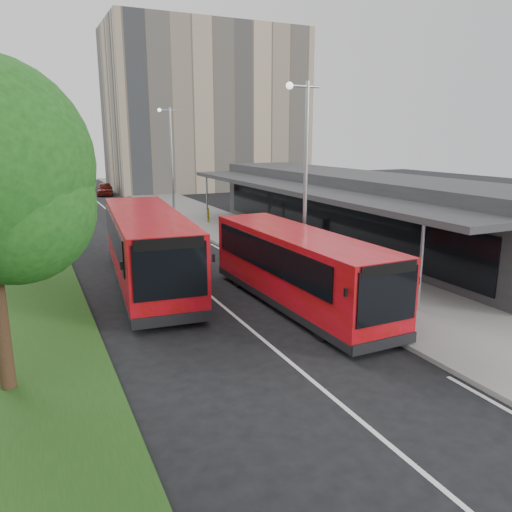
{
  "coord_description": "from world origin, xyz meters",
  "views": [
    {
      "loc": [
        -6.18,
        -15.63,
        6.06
      ],
      "look_at": [
        1.8,
        1.6,
        1.5
      ],
      "focal_mm": 35.0,
      "sensor_mm": 36.0,
      "label": 1
    }
  ],
  "objects_px": {
    "lamp_post_far": "(171,155)",
    "bus_second": "(148,249)",
    "lamp_post_near": "(304,171)",
    "car_near": "(105,189)",
    "bus_main": "(298,269)",
    "tree_mid": "(0,160)",
    "bollard": "(208,215)",
    "car_far": "(76,186)",
    "tree_far": "(7,158)",
    "litter_bin": "(257,231)"
  },
  "relations": [
    {
      "from": "lamp_post_far",
      "to": "bus_second",
      "type": "relative_size",
      "value": 0.72
    },
    {
      "from": "lamp_post_near",
      "to": "car_near",
      "type": "height_order",
      "value": "lamp_post_near"
    },
    {
      "from": "bus_main",
      "to": "car_near",
      "type": "height_order",
      "value": "bus_main"
    },
    {
      "from": "lamp_post_far",
      "to": "bus_main",
      "type": "height_order",
      "value": "lamp_post_far"
    },
    {
      "from": "tree_mid",
      "to": "lamp_post_near",
      "type": "height_order",
      "value": "lamp_post_near"
    },
    {
      "from": "bus_main",
      "to": "bollard",
      "type": "distance_m",
      "value": 18.22
    },
    {
      "from": "car_near",
      "to": "bollard",
      "type": "bearing_deg",
      "value": -70.14
    },
    {
      "from": "bus_second",
      "to": "car_far",
      "type": "height_order",
      "value": "bus_second"
    },
    {
      "from": "bus_second",
      "to": "tree_far",
      "type": "bearing_deg",
      "value": 112.68
    },
    {
      "from": "lamp_post_near",
      "to": "litter_bin",
      "type": "relative_size",
      "value": 8.84
    },
    {
      "from": "tree_far",
      "to": "bus_main",
      "type": "relative_size",
      "value": 0.75
    },
    {
      "from": "lamp_post_near",
      "to": "car_far",
      "type": "xyz_separation_m",
      "value": [
        -4.97,
        42.68,
        -4.18
      ]
    },
    {
      "from": "litter_bin",
      "to": "car_near",
      "type": "height_order",
      "value": "car_near"
    },
    {
      "from": "car_far",
      "to": "lamp_post_far",
      "type": "bearing_deg",
      "value": -88.97
    },
    {
      "from": "lamp_post_far",
      "to": "bus_second",
      "type": "xyz_separation_m",
      "value": [
        -5.94,
        -17.65,
        -3.14
      ]
    },
    {
      "from": "litter_bin",
      "to": "lamp_post_far",
      "type": "bearing_deg",
      "value": 99.58
    },
    {
      "from": "lamp_post_near",
      "to": "tree_mid",
      "type": "bearing_deg",
      "value": 147.64
    },
    {
      "from": "bus_main",
      "to": "litter_bin",
      "type": "bearing_deg",
      "value": 71.1
    },
    {
      "from": "lamp_post_near",
      "to": "car_near",
      "type": "distance_m",
      "value": 37.24
    },
    {
      "from": "tree_mid",
      "to": "car_near",
      "type": "height_order",
      "value": "tree_mid"
    },
    {
      "from": "lamp_post_far",
      "to": "bus_main",
      "type": "distance_m",
      "value": 22.77
    },
    {
      "from": "tree_far",
      "to": "car_far",
      "type": "relative_size",
      "value": 2.21
    },
    {
      "from": "tree_mid",
      "to": "bus_main",
      "type": "bearing_deg",
      "value": -44.98
    },
    {
      "from": "tree_mid",
      "to": "bollard",
      "type": "height_order",
      "value": "tree_mid"
    },
    {
      "from": "lamp_post_far",
      "to": "litter_bin",
      "type": "bearing_deg",
      "value": -80.42
    },
    {
      "from": "litter_bin",
      "to": "bollard",
      "type": "xyz_separation_m",
      "value": [
        -0.6,
        6.87,
        0.04
      ]
    },
    {
      "from": "tree_far",
      "to": "lamp_post_near",
      "type": "bearing_deg",
      "value": -59.71
    },
    {
      "from": "bollard",
      "to": "car_far",
      "type": "bearing_deg",
      "value": 103.02
    },
    {
      "from": "tree_mid",
      "to": "car_far",
      "type": "relative_size",
      "value": 2.4
    },
    {
      "from": "bus_main",
      "to": "car_near",
      "type": "bearing_deg",
      "value": 90.16
    },
    {
      "from": "bus_second",
      "to": "litter_bin",
      "type": "distance_m",
      "value": 10.1
    },
    {
      "from": "bus_main",
      "to": "car_far",
      "type": "bearing_deg",
      "value": 92.96
    },
    {
      "from": "bus_main",
      "to": "bus_second",
      "type": "relative_size",
      "value": 0.88
    },
    {
      "from": "bollard",
      "to": "car_far",
      "type": "distance_m",
      "value": 27.9
    },
    {
      "from": "bus_main",
      "to": "car_near",
      "type": "xyz_separation_m",
      "value": [
        -1.01,
        39.4,
        -0.74
      ]
    },
    {
      "from": "lamp_post_near",
      "to": "tree_far",
      "type": "bearing_deg",
      "value": 120.29
    },
    {
      "from": "lamp_post_near",
      "to": "car_far",
      "type": "height_order",
      "value": "lamp_post_near"
    },
    {
      "from": "tree_mid",
      "to": "tree_far",
      "type": "distance_m",
      "value": 12.01
    },
    {
      "from": "bollard",
      "to": "bus_main",
      "type": "bearing_deg",
      "value": -99.22
    },
    {
      "from": "tree_far",
      "to": "bus_main",
      "type": "height_order",
      "value": "tree_far"
    },
    {
      "from": "tree_far",
      "to": "bollard",
      "type": "relative_size",
      "value": 7.37
    },
    {
      "from": "bus_main",
      "to": "car_near",
      "type": "relative_size",
      "value": 2.49
    },
    {
      "from": "tree_far",
      "to": "lamp_post_far",
      "type": "xyz_separation_m",
      "value": [
        11.13,
        0.95,
        0.04
      ]
    },
    {
      "from": "lamp_post_near",
      "to": "bus_main",
      "type": "xyz_separation_m",
      "value": [
        -1.6,
        -2.47,
        -3.32
      ]
    },
    {
      "from": "lamp_post_far",
      "to": "litter_bin",
      "type": "distance_m",
      "value": 12.25
    },
    {
      "from": "tree_mid",
      "to": "bus_second",
      "type": "xyz_separation_m",
      "value": [
        5.19,
        -4.7,
        -3.49
      ]
    },
    {
      "from": "bus_second",
      "to": "litter_bin",
      "type": "height_order",
      "value": "bus_second"
    },
    {
      "from": "lamp_post_near",
      "to": "bus_second",
      "type": "bearing_deg",
      "value": 158.37
    },
    {
      "from": "lamp_post_near",
      "to": "bollard",
      "type": "height_order",
      "value": "lamp_post_near"
    },
    {
      "from": "lamp_post_far",
      "to": "litter_bin",
      "type": "relative_size",
      "value": 8.84
    }
  ]
}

